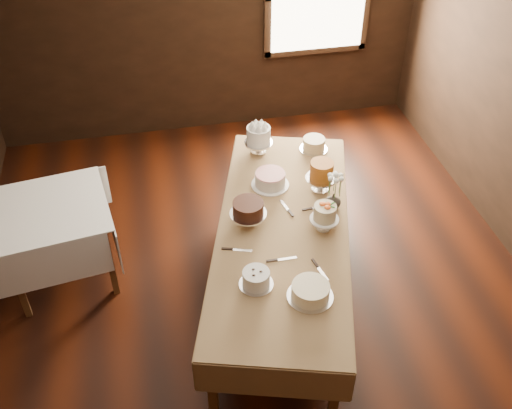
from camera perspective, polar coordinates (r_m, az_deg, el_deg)
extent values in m
cube|color=black|center=(5.44, 0.43, -9.06)|extent=(5.00, 6.00, 0.01)
cube|color=black|center=(7.08, -4.84, 17.21)|extent=(5.00, 0.02, 2.80)
cube|color=#4E301A|center=(4.44, -4.14, -17.18)|extent=(0.08, 0.08, 0.76)
cube|color=#4E301A|center=(6.15, -0.98, 2.57)|extent=(0.08, 0.08, 0.76)
cube|color=#4E301A|center=(4.42, 7.43, -17.83)|extent=(0.08, 0.08, 0.76)
cube|color=#4E301A|center=(6.14, 6.98, 2.16)|extent=(0.08, 0.08, 0.76)
cube|color=#4E301A|center=(4.90, 2.57, -2.52)|extent=(1.68, 2.80, 0.04)
cube|color=tan|center=(4.88, 2.58, -2.29)|extent=(1.76, 2.87, 0.01)
cube|color=#4E301A|center=(5.42, -21.63, -7.13)|extent=(0.06, 0.06, 0.75)
cube|color=#4E301A|center=(6.00, -22.04, -2.05)|extent=(0.06, 0.06, 0.75)
cube|color=#4E301A|center=(5.38, -13.67, -5.38)|extent=(0.06, 0.06, 0.75)
cube|color=#4E301A|center=(5.96, -14.88, -0.44)|extent=(0.06, 0.06, 0.75)
cube|color=#4E301A|center=(5.42, -18.91, -0.59)|extent=(0.98, 0.98, 0.04)
cube|color=white|center=(5.41, -18.97, -0.38)|extent=(1.07, 1.07, 0.01)
cylinder|color=silver|center=(5.69, 0.24, 5.53)|extent=(0.27, 0.27, 0.13)
cylinder|color=silver|center=(5.61, 0.24, 6.73)|extent=(0.29, 0.29, 0.16)
cylinder|color=silver|center=(5.78, 5.48, 5.25)|extent=(0.26, 0.26, 0.01)
cylinder|color=#CEB889|center=(5.75, 5.52, 5.77)|extent=(0.29, 0.29, 0.11)
cylinder|color=white|center=(5.31, 1.35, 1.89)|extent=(0.33, 0.33, 0.01)
cylinder|color=silver|center=(5.27, 1.36, 2.42)|extent=(0.31, 0.31, 0.11)
cylinder|color=silver|center=(5.24, 6.14, 2.01)|extent=(0.27, 0.27, 0.15)
cylinder|color=#B25D19|center=(5.15, 6.26, 3.36)|extent=(0.22, 0.22, 0.16)
cylinder|color=silver|center=(4.89, -0.74, -1.22)|extent=(0.30, 0.30, 0.11)
cylinder|color=#36150B|center=(4.81, -0.75, -0.22)|extent=(0.35, 0.35, 0.11)
cylinder|color=white|center=(4.86, 6.47, -1.74)|extent=(0.24, 0.24, 0.12)
cylinder|color=beige|center=(4.79, 6.58, -0.64)|extent=(0.26, 0.26, 0.13)
cylinder|color=silver|center=(4.42, 0.01, -7.59)|extent=(0.26, 0.26, 0.01)
cylinder|color=silver|center=(4.38, 0.01, -7.01)|extent=(0.26, 0.26, 0.12)
cylinder|color=silver|center=(4.36, 5.15, -8.70)|extent=(0.34, 0.34, 0.01)
cylinder|color=#FAECC1|center=(4.32, 5.20, -8.18)|extent=(0.30, 0.30, 0.11)
cube|color=silver|center=(4.62, 2.98, -5.15)|extent=(0.24, 0.03, 0.01)
cube|color=silver|center=(4.53, 6.34, -6.54)|extent=(0.08, 0.24, 0.01)
cube|color=silver|center=(5.09, 2.72, -0.05)|extent=(0.07, 0.24, 0.01)
cube|color=silver|center=(5.10, 6.16, -0.23)|extent=(0.24, 0.04, 0.01)
cube|color=silver|center=(4.68, -1.29, -4.36)|extent=(0.24, 0.10, 0.01)
imported|color=#2D2823|center=(5.07, 7.35, 0.34)|extent=(0.18, 0.18, 0.14)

